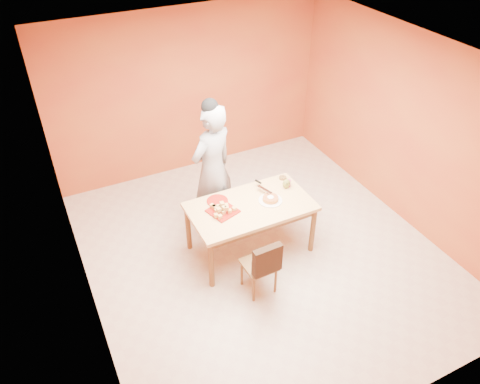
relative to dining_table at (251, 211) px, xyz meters
name	(u,v)px	position (x,y,z in m)	size (l,w,h in m)	color
floor	(262,252)	(0.11, -0.14, -0.67)	(5.00, 5.00, 0.00)	beige
ceiling	(269,62)	(0.11, -0.14, 2.03)	(5.00, 5.00, 0.00)	silver
wall_back	(189,93)	(0.11, 2.36, 0.68)	(4.50, 4.50, 0.00)	#BC652B
wall_left	(74,224)	(-2.14, -0.14, 0.68)	(5.00, 5.00, 0.00)	#BC652B
wall_right	(408,130)	(2.36, -0.14, 0.68)	(5.00, 5.00, 0.00)	#BC652B
dining_table	(251,211)	(0.00, 0.00, 0.00)	(1.60, 0.90, 0.76)	tan
dining_chair	(260,264)	(-0.23, -0.70, -0.23)	(0.39, 0.45, 0.83)	brown
pastry_pile	(223,207)	(-0.38, 0.04, 0.16)	(0.30, 0.30, 0.10)	#E9BC63
person	(212,169)	(-0.22, 0.72, 0.29)	(0.70, 0.46, 1.92)	gray
pastry_platter	(223,211)	(-0.38, 0.04, 0.10)	(0.33, 0.33, 0.02)	maroon
red_dinner_plate	(217,201)	(-0.35, 0.26, 0.10)	(0.28, 0.28, 0.02)	maroon
white_cake_plate	(270,200)	(0.28, -0.03, 0.10)	(0.31, 0.31, 0.01)	silver
sponge_cake	(270,199)	(0.28, -0.03, 0.13)	(0.21, 0.21, 0.05)	gold
cake_server	(265,189)	(0.29, 0.15, 0.16)	(0.05, 0.25, 0.01)	white
egg_ornament	(286,184)	(0.61, 0.13, 0.16)	(0.11, 0.09, 0.14)	olive
magenta_glass	(288,183)	(0.66, 0.16, 0.14)	(0.06, 0.06, 0.09)	#BF1C71
checker_tin	(283,178)	(0.68, 0.34, 0.11)	(0.10, 0.10, 0.03)	#33200E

